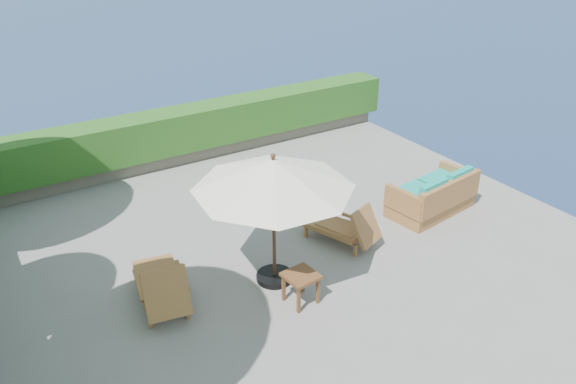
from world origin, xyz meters
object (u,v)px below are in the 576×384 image
patio_umbrella (273,175)px  lounge_right (344,227)px  lounge_left (162,285)px  wicker_loveseat (433,197)px  side_table (301,279)px

patio_umbrella → lounge_right: patio_umbrella is taller
lounge_left → wicker_loveseat: size_ratio=0.87×
lounge_right → wicker_loveseat: bearing=-20.9°
patio_umbrella → side_table: 1.78m
lounge_left → wicker_loveseat: 6.07m
lounge_left → lounge_right: 3.69m
lounge_right → wicker_loveseat: (2.38, -0.02, -0.00)m
patio_umbrella → lounge_left: (-1.93, 0.36, -1.65)m
lounge_right → wicker_loveseat: size_ratio=0.81×
lounge_right → patio_umbrella: bearing=169.5°
wicker_loveseat → lounge_left: bearing=171.8°
patio_umbrella → side_table: (0.05, -0.77, -1.60)m
patio_umbrella → lounge_right: (1.76, 0.31, -1.69)m
lounge_right → side_table: 2.03m
side_table → wicker_loveseat: wicker_loveseat is taller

